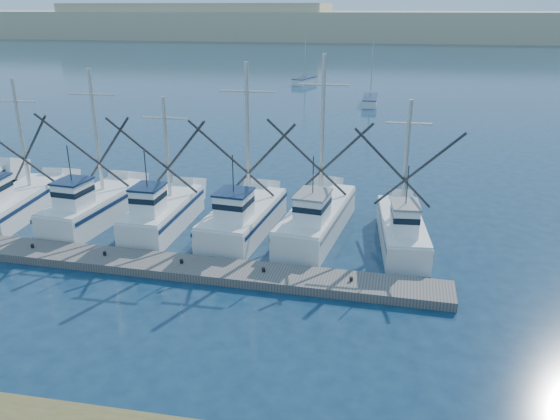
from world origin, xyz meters
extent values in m
plane|color=#0D253C|center=(0.00, 0.00, 0.00)|extent=(500.00, 500.00, 0.00)
cube|color=#67615C|center=(-8.24, 6.29, 0.21)|extent=(30.98, 3.19, 0.41)
cube|color=tan|center=(0.00, 210.00, 5.00)|extent=(360.00, 60.00, 10.00)
cube|color=white|center=(-17.39, 11.39, 0.70)|extent=(3.03, 7.72, 1.39)
cylinder|color=#B7B2A8|center=(-17.39, 12.68, 4.67)|extent=(0.22, 0.22, 6.56)
cube|color=white|center=(-12.41, 11.23, 0.76)|extent=(3.25, 7.44, 1.52)
cube|color=white|center=(-12.41, 9.38, 2.27)|extent=(1.64, 1.90, 1.50)
cylinder|color=#B7B2A8|center=(-12.41, 12.46, 5.07)|extent=(0.22, 0.22, 7.10)
cube|color=white|center=(-8.10, 11.07, 0.74)|extent=(2.47, 6.93, 1.48)
cube|color=white|center=(-8.10, 9.30, 2.23)|extent=(1.40, 1.70, 1.50)
cylinder|color=#B7B2A8|center=(-8.10, 12.24, 4.34)|extent=(0.22, 0.22, 5.73)
cube|color=white|center=(-3.51, 11.33, 0.72)|extent=(3.51, 7.68, 1.43)
cube|color=white|center=(-3.51, 9.43, 2.18)|extent=(1.77, 1.97, 1.50)
cylinder|color=#B7B2A8|center=(-3.51, 12.60, 5.27)|extent=(0.22, 0.22, 7.68)
cube|color=white|center=(0.48, 11.90, 0.75)|extent=(3.66, 8.84, 1.50)
cube|color=white|center=(0.48, 9.71, 2.25)|extent=(1.72, 2.27, 1.50)
cylinder|color=#B7B2A8|center=(0.48, 13.37, 5.51)|extent=(0.22, 0.22, 8.03)
cube|color=white|center=(5.01, 11.32, 0.67)|extent=(2.68, 7.56, 1.35)
cube|color=white|center=(5.01, 9.42, 2.10)|extent=(1.36, 1.90, 1.50)
cylinder|color=#B7B2A8|center=(5.01, 12.59, 4.37)|extent=(0.22, 0.22, 6.05)
cube|color=white|center=(1.93, 55.53, 0.45)|extent=(1.76, 6.77, 0.90)
cylinder|color=#B7B2A8|center=(1.93, 55.83, 4.50)|extent=(0.12, 0.12, 7.20)
cube|color=white|center=(-9.21, 73.73, 0.45)|extent=(3.45, 6.08, 0.90)
cylinder|color=#B7B2A8|center=(-9.21, 74.03, 4.50)|extent=(0.12, 0.12, 7.20)
camera|label=1|loc=(3.65, -15.80, 11.79)|focal=35.00mm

